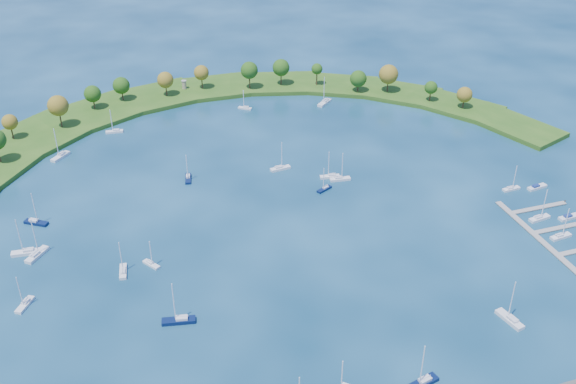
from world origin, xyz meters
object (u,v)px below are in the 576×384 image
object	(u,v)px
moored_boat_18	(330,176)
moored_boat_21	(340,178)
moored_boat_19	(324,188)
docked_boat_11	(537,187)
docked_boat_9	(569,217)
moored_boat_11	(280,168)
moored_boat_7	(188,178)
docked_boat_10	(511,188)
moored_boat_5	(325,102)
moored_boat_13	(510,319)
harbor_tower	(184,84)
moored_boat_15	(26,252)
moored_boat_6	(114,131)
docked_boat_6	(561,236)
moored_boat_17	(36,222)
moored_boat_0	(25,304)
moored_boat_4	(61,156)
moored_boat_16	(179,320)
moored_boat_10	(37,254)
moored_boat_3	(123,271)
moored_boat_9	(151,263)
moored_boat_8	(245,107)
docked_boat_8	(540,217)
moored_boat_2	(422,382)

from	to	relation	value
moored_boat_18	moored_boat_21	xyz separation A→B (m)	(2.96, -3.04, 0.01)
moored_boat_19	docked_boat_11	distance (m)	80.92
docked_boat_9	moored_boat_11	bearing A→B (deg)	138.34
moored_boat_7	docked_boat_10	size ratio (longest dim) A/B	1.09
moored_boat_7	docked_boat_10	xyz separation A→B (m)	(114.91, -45.78, -0.02)
moored_boat_5	moored_boat_13	xyz separation A→B (m)	(-4.25, -160.23, -0.01)
harbor_tower	moored_boat_15	world-z (taller)	moored_boat_15
moored_boat_21	docked_boat_11	world-z (taller)	moored_boat_21
moored_boat_6	moored_boat_19	bearing A→B (deg)	139.33
moored_boat_19	docked_boat_6	distance (m)	84.64
moored_boat_5	moored_boat_17	bearing A→B (deg)	-14.18
harbor_tower	moored_boat_0	world-z (taller)	moored_boat_0
moored_boat_4	docked_boat_6	distance (m)	194.69
moored_boat_16	moored_boat_5	bearing A→B (deg)	-114.86
moored_boat_10	docked_boat_10	size ratio (longest dim) A/B	1.33
moored_boat_5	docked_boat_10	xyz separation A→B (m)	(38.57, -97.49, -0.11)
moored_boat_19	docked_boat_6	bearing A→B (deg)	113.75
moored_boat_16	harbor_tower	bearing A→B (deg)	-90.35
moored_boat_3	docked_boat_9	size ratio (longest dim) A/B	1.33
moored_boat_3	moored_boat_18	xyz separation A→B (m)	(83.56, 35.77, 0.00)
moored_boat_19	moored_boat_7	bearing A→B (deg)	-53.00
moored_boat_11	moored_boat_0	bearing A→B (deg)	-156.93
moored_boat_9	docked_boat_9	bearing A→B (deg)	49.77
moored_boat_9	moored_boat_21	bearing A→B (deg)	79.34
moored_boat_6	docked_boat_10	bearing A→B (deg)	151.00
moored_boat_21	docked_boat_6	size ratio (longest dim) A/B	1.02
moored_boat_3	moored_boat_6	xyz separation A→B (m)	(7.54, 102.73, -0.00)
moored_boat_10	moored_boat_18	world-z (taller)	moored_boat_10
moored_boat_0	moored_boat_6	xyz separation A→B (m)	(36.73, 109.65, -0.00)
moored_boat_10	moored_boat_9	bearing A→B (deg)	-75.98
moored_boat_18	moored_boat_6	bearing A→B (deg)	-32.38
moored_boat_17	docked_boat_6	xyz separation A→B (m)	(168.92, -64.22, -0.03)
moored_boat_15	moored_boat_19	bearing A→B (deg)	-171.27
docked_boat_6	docked_boat_9	size ratio (longest dim) A/B	1.37
moored_boat_7	moored_boat_10	bearing A→B (deg)	-47.26
moored_boat_8	moored_boat_15	size ratio (longest dim) A/B	0.70
harbor_tower	moored_boat_11	size ratio (longest dim) A/B	0.36
moored_boat_3	moored_boat_13	distance (m)	117.42
moored_boat_10	docked_boat_8	xyz separation A→B (m)	(168.68, -32.50, -0.05)
moored_boat_2	docked_boat_10	xyz separation A→B (m)	(78.02, 76.40, -0.10)
moored_boat_11	docked_boat_8	xyz separation A→B (m)	(76.04, -62.95, 0.00)
moored_boat_9	moored_boat_18	xyz separation A→B (m)	(74.58, 34.65, 0.04)
moored_boat_4	moored_boat_19	xyz separation A→B (m)	(94.04, -58.11, -0.11)
moored_boat_7	moored_boat_8	xyz separation A→B (m)	(38.35, 57.77, -0.04)
moored_boat_10	moored_boat_7	bearing A→B (deg)	-19.48
moored_boat_4	moored_boat_19	world-z (taller)	moored_boat_4
docked_boat_8	moored_boat_8	bearing A→B (deg)	112.44
moored_boat_3	moored_boat_2	bearing A→B (deg)	-128.94
moored_boat_8	moored_boat_16	distance (m)	148.38
moored_boat_13	moored_boat_15	size ratio (longest dim) A/B	1.01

